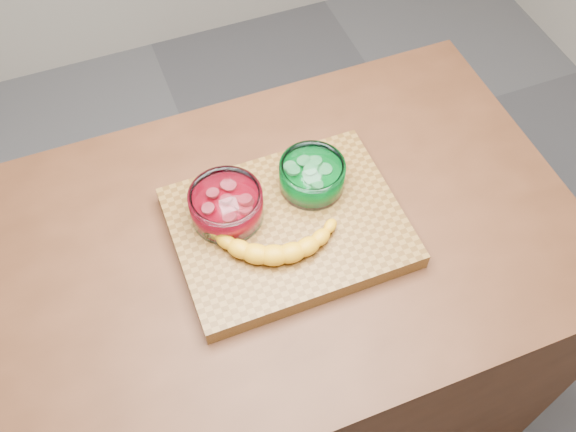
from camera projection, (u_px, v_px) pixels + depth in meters
name	position (u px, v px, depth m)	size (l,w,h in m)	color
ground	(288.00, 386.00, 2.05)	(3.50, 3.50, 0.00)	#5B5B60
counter	(288.00, 326.00, 1.68)	(1.20, 0.80, 0.90)	#4F2B17
cutting_board	(288.00, 227.00, 1.29)	(0.45, 0.35, 0.04)	brown
bowl_red	(226.00, 205.00, 1.25)	(0.15, 0.15, 0.07)	white
bowl_green	(312.00, 175.00, 1.30)	(0.13, 0.13, 0.06)	white
banana	(275.00, 234.00, 1.23)	(0.28, 0.17, 0.04)	orange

